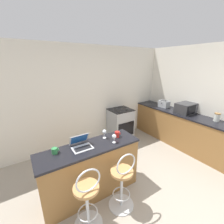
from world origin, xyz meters
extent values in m
plane|color=gray|center=(0.00, 0.00, 0.00)|extent=(20.00, 20.00, 0.00)
cube|color=silver|center=(0.00, 2.56, 1.30)|extent=(12.00, 0.06, 2.60)
cube|color=olive|center=(-0.58, 0.90, 0.44)|extent=(1.61, 0.47, 0.88)
cube|color=black|center=(-0.58, 0.90, 0.90)|extent=(1.64, 0.50, 0.03)
cube|color=olive|center=(2.17, 1.02, 0.44)|extent=(0.56, 3.03, 0.88)
cube|color=black|center=(2.17, 1.02, 0.90)|extent=(0.59, 3.06, 0.03)
cylinder|color=silver|center=(-0.86, 0.42, 0.01)|extent=(0.40, 0.40, 0.02)
cylinder|color=silver|center=(-0.86, 0.42, 0.32)|extent=(0.04, 0.04, 0.63)
torus|color=silver|center=(-0.86, 0.42, 0.23)|extent=(0.28, 0.28, 0.02)
cylinder|color=#B7844C|center=(-0.86, 0.42, 0.65)|extent=(0.34, 0.34, 0.04)
torus|color=silver|center=(-0.86, 0.33, 0.84)|extent=(0.32, 0.02, 0.32)
cylinder|color=silver|center=(-0.30, 0.42, 0.01)|extent=(0.40, 0.40, 0.02)
cylinder|color=silver|center=(-0.30, 0.42, 0.32)|extent=(0.04, 0.04, 0.63)
torus|color=silver|center=(-0.30, 0.42, 0.23)|extent=(0.28, 0.28, 0.02)
cylinder|color=#B7844C|center=(-0.30, 0.42, 0.65)|extent=(0.34, 0.34, 0.04)
torus|color=silver|center=(-0.30, 0.33, 0.84)|extent=(0.32, 0.02, 0.32)
cube|color=#B7BABF|center=(-0.70, 0.91, 0.92)|extent=(0.31, 0.21, 0.01)
cube|color=black|center=(-0.70, 0.89, 0.93)|extent=(0.26, 0.12, 0.00)
cube|color=#B7BABF|center=(-0.70, 1.03, 1.02)|extent=(0.31, 0.11, 0.18)
cube|color=#19478C|center=(-0.70, 1.02, 1.03)|extent=(0.27, 0.09, 0.15)
cube|color=#2D2D30|center=(2.21, 1.08, 1.05)|extent=(0.49, 0.36, 0.26)
cube|color=black|center=(2.17, 0.89, 1.05)|extent=(0.34, 0.01, 0.21)
cube|color=#4C4C51|center=(2.39, 0.89, 1.05)|extent=(0.10, 0.01, 0.21)
cube|color=#9EA3A8|center=(2.19, 1.74, 1.01)|extent=(0.20, 0.29, 0.19)
cube|color=black|center=(2.15, 1.74, 1.11)|extent=(0.04, 0.21, 0.00)
cube|color=black|center=(2.23, 1.74, 1.11)|extent=(0.04, 0.21, 0.00)
cube|color=black|center=(2.08, 1.74, 1.05)|extent=(0.02, 0.02, 0.02)
cube|color=#9EA3A8|center=(0.97, 2.23, 0.45)|extent=(0.62, 0.56, 0.90)
cube|color=black|center=(0.97, 1.95, 0.41)|extent=(0.53, 0.01, 0.40)
cube|color=black|center=(0.97, 2.23, 0.91)|extent=(0.62, 0.56, 0.02)
cylinder|color=black|center=(0.83, 2.12, 0.92)|extent=(0.11, 0.11, 0.01)
cylinder|color=black|center=(1.11, 2.12, 0.92)|extent=(0.11, 0.11, 0.01)
cylinder|color=black|center=(0.83, 2.35, 0.92)|extent=(0.11, 0.11, 0.01)
cylinder|color=black|center=(1.11, 2.35, 0.92)|extent=(0.11, 0.11, 0.01)
cylinder|color=silver|center=(2.27, 0.36, 1.00)|extent=(0.12, 0.12, 0.17)
cylinder|color=olive|center=(2.27, 0.36, 1.10)|extent=(0.12, 0.12, 0.02)
cylinder|color=red|center=(-0.04, 0.93, 0.97)|extent=(0.08, 0.08, 0.10)
torus|color=red|center=(0.01, 0.93, 0.98)|extent=(0.01, 0.07, 0.07)
cylinder|color=silver|center=(-0.19, 0.80, 0.92)|extent=(0.06, 0.06, 0.00)
cylinder|color=silver|center=(-0.19, 0.80, 0.96)|extent=(0.01, 0.01, 0.08)
sphere|color=silver|center=(-0.19, 0.80, 1.03)|extent=(0.07, 0.07, 0.07)
cylinder|color=#338447|center=(-1.09, 1.00, 0.96)|extent=(0.08, 0.08, 0.09)
torus|color=#338447|center=(-1.04, 1.00, 0.97)|extent=(0.01, 0.06, 0.06)
cylinder|color=silver|center=(-0.25, 1.02, 0.92)|extent=(0.06, 0.06, 0.00)
cylinder|color=silver|center=(-0.25, 1.02, 0.97)|extent=(0.01, 0.01, 0.09)
sphere|color=silver|center=(-0.25, 1.02, 1.04)|extent=(0.07, 0.07, 0.07)
camera|label=1|loc=(-1.39, -1.03, 2.18)|focal=24.00mm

